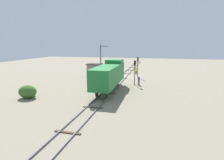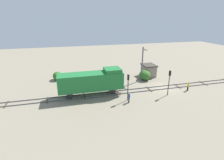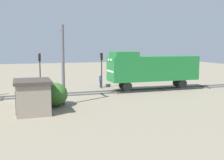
# 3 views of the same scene
# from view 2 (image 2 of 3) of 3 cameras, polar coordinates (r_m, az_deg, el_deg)

# --- Properties ---
(ground_plane) EXTENTS (111.76, 111.76, 0.00)m
(ground_plane) POSITION_cam_2_polar(r_m,az_deg,el_deg) (35.91, 16.43, -2.44)
(ground_plane) COLOR gray
(railway_track) EXTENTS (2.40, 74.51, 0.16)m
(railway_track) POSITION_cam_2_polar(r_m,az_deg,el_deg) (35.89, 16.44, -2.33)
(railway_track) COLOR #595960
(railway_track) RESTS_ON ground
(locomotive) EXTENTS (2.90, 11.60, 4.60)m
(locomotive) POSITION_cam_2_polar(r_m,az_deg,el_deg) (30.33, -6.58, -0.26)
(locomotive) COLOR #1E7233
(locomotive) RESTS_ON railway_track
(traffic_signal_near) EXTENTS (0.32, 0.34, 4.55)m
(traffic_signal_near) POSITION_cam_2_polar(r_m,az_deg,el_deg) (31.78, 18.23, 0.49)
(traffic_signal_near) COLOR #262628
(traffic_signal_near) RESTS_ON ground
(traffic_signal_mid) EXTENTS (0.32, 0.34, 4.52)m
(traffic_signal_mid) POSITION_cam_2_polar(r_m,az_deg,el_deg) (28.32, 5.30, -0.94)
(traffic_signal_mid) COLOR #262628
(traffic_signal_mid) RESTS_ON ground
(worker_near_track) EXTENTS (0.38, 0.38, 1.70)m
(worker_near_track) POSITION_cam_2_polar(r_m,az_deg,el_deg) (35.77, 23.60, -1.71)
(worker_near_track) COLOR #262B38
(worker_near_track) RESTS_ON ground
(worker_by_signal) EXTENTS (0.38, 0.38, 1.70)m
(worker_by_signal) POSITION_cam_2_polar(r_m,az_deg,el_deg) (28.45, 5.56, -5.53)
(worker_by_signal) COLOR #262B38
(worker_by_signal) RESTS_ON ground
(catenary_mast) EXTENTS (1.94, 0.28, 7.36)m
(catenary_mast) POSITION_cam_2_polar(r_m,az_deg,el_deg) (37.68, 9.89, 5.44)
(catenary_mast) COLOR #595960
(catenary_mast) RESTS_ON ground
(relay_hut) EXTENTS (3.50, 2.90, 2.74)m
(relay_hut) POSITION_cam_2_polar(r_m,az_deg,el_deg) (41.79, 11.86, 3.15)
(relay_hut) COLOR gray
(relay_hut) RESTS_ON ground
(bush_near) EXTENTS (1.63, 1.33, 1.19)m
(bush_near) POSITION_cam_2_polar(r_m,az_deg,el_deg) (40.77, -15.97, 1.19)
(bush_near) COLOR #2D7526
(bush_near) RESTS_ON ground
(bush_mid) EXTENTS (2.93, 2.39, 2.13)m
(bush_mid) POSITION_cam_2_polar(r_m,az_deg,el_deg) (39.07, 10.67, 1.55)
(bush_mid) COLOR #346426
(bush_mid) RESTS_ON ground
(bush_far) EXTENTS (2.49, 2.04, 1.81)m
(bush_far) POSITION_cam_2_polar(r_m,az_deg,el_deg) (40.35, -17.34, 1.32)
(bush_far) COLOR #366226
(bush_far) RESTS_ON ground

